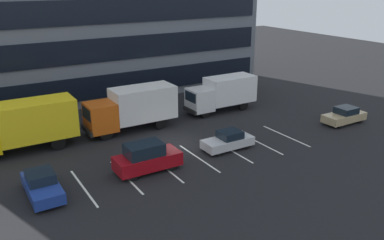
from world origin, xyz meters
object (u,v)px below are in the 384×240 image
Objects in this scene: box_truck_yellow_all at (23,124)px; box_truck_orange at (133,107)px; sedan_tan at (344,116)px; sedan_navy at (42,185)px; sedan_silver at (228,141)px; suv_maroon at (147,158)px; box_truck_white at (222,92)px.

box_truck_orange is (8.65, -0.05, -0.06)m from box_truck_yellow_all.
sedan_tan is at bearing -26.18° from box_truck_orange.
sedan_navy is 13.53m from sedan_silver.
sedan_silver is at bearing 1.73° from suv_maroon.
box_truck_orange is 1.97× the size of sedan_silver.
sedan_tan is (16.64, -8.18, -1.33)m from box_truck_orange.
box_truck_yellow_all is (-18.12, -0.35, 0.24)m from box_truck_white.
sedan_navy reaches higher than sedan_tan.
sedan_navy is at bearing -156.86° from box_truck_white.
box_truck_yellow_all is at bearing 149.81° from sedan_silver.
sedan_tan is at bearing -2.95° from sedan_silver.
box_truck_yellow_all reaches higher than box_truck_orange.
sedan_silver is (-5.06, -7.95, -1.17)m from box_truck_white.
box_truck_white reaches higher than sedan_tan.
box_truck_orange is at bearing 39.61° from sedan_navy.
sedan_tan is at bearing -50.11° from box_truck_white.
sedan_navy is 0.94× the size of suv_maroon.
box_truck_white is 0.91× the size of box_truck_orange.
box_truck_orange is 1.90× the size of sedan_tan.
suv_maroon is (-2.42, -7.76, -1.05)m from box_truck_orange.
suv_maroon is at bearing -178.27° from sedan_silver.
box_truck_white is 1.70× the size of sedan_navy.
sedan_navy is (-0.47, -7.60, -1.38)m from box_truck_yellow_all.
box_truck_white is 11.24m from sedan_tan.
box_truck_orange reaches higher than sedan_tan.
box_truck_yellow_all is 1.81× the size of suv_maroon.
sedan_navy reaches higher than sedan_silver.
box_truck_orange is 1.75× the size of suv_maroon.
box_truck_white is at bearing 1.10° from box_truck_yellow_all.
suv_maroon is 1.08× the size of sedan_tan.
box_truck_orange is 8.85m from sedan_silver.
box_truck_yellow_all is 8.66m from box_truck_orange.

